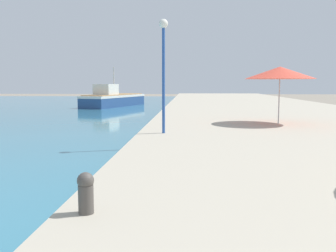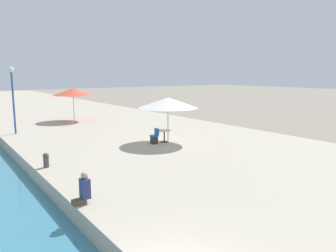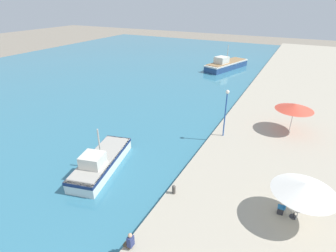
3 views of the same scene
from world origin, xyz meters
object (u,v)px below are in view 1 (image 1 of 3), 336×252
Objects in this scene: mooring_bollard at (86,192)px; lamppost at (163,56)px; fishing_boat_mid at (113,99)px; cafe_umbrella_white at (280,73)px.

mooring_bollard is 9.97m from lamppost.
cafe_umbrella_white is at bearing -43.16° from fishing_boat_mid.
fishing_boat_mid is 3.14× the size of cafe_umbrella_white.
lamppost is at bearing -144.13° from cafe_umbrella_white.
mooring_bollard is 0.14× the size of lamppost.
cafe_umbrella_white reaches higher than mooring_bollard.
lamppost reaches higher than mooring_bollard.
mooring_bollard is (7.22, -37.47, 0.07)m from fishing_boat_mid.
lamppost is at bearing -56.77° from fishing_boat_mid.
mooring_bollard is at bearing -114.24° from cafe_umbrella_white.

